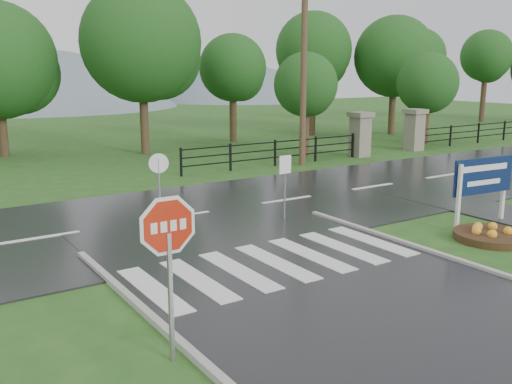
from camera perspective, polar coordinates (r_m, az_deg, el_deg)
ground at (r=9.82m, az=19.72°, el=-15.03°), size 120.00×120.00×0.00m
main_road at (r=17.26m, az=-7.67°, el=-2.56°), size 90.00×8.00×0.04m
crosswalk at (r=13.10m, az=1.98°, el=-7.01°), size 6.50×2.80×0.02m
pillar_west at (r=29.35m, az=10.38°, el=5.80°), size 1.00×1.00×2.24m
pillar_east at (r=32.23m, az=15.57°, el=6.11°), size 1.00×1.00×2.24m
fence_west at (r=26.08m, az=1.92°, el=4.20°), size 9.58×0.08×1.20m
hills at (r=73.63m, az=-23.81°, el=-4.50°), size 102.00×48.00×48.00m
treeline at (r=30.52m, az=-17.51°, el=3.44°), size 83.20×5.20×10.00m
stop_sign at (r=8.46m, az=-8.73°, el=-4.86°), size 1.22×0.06×2.75m
estate_billboard at (r=17.22m, az=21.77°, el=1.20°), size 2.22×0.28×1.95m
flower_bed at (r=16.11m, az=22.54°, el=-3.95°), size 1.95×1.95×0.39m
reg_sign_small at (r=16.47m, az=2.92°, el=1.79°), size 0.43×0.07×1.94m
reg_sign_round at (r=15.13m, az=-9.65°, el=0.77°), size 0.50×0.19×2.23m
utility_pole_east at (r=26.12m, az=4.79°, el=12.19°), size 1.49×0.54×8.59m
entrance_tree_left at (r=28.76m, az=4.99°, el=10.60°), size 3.18×3.18×5.19m
entrance_tree_right at (r=35.04m, az=16.79°, el=10.37°), size 3.53×3.53×5.33m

